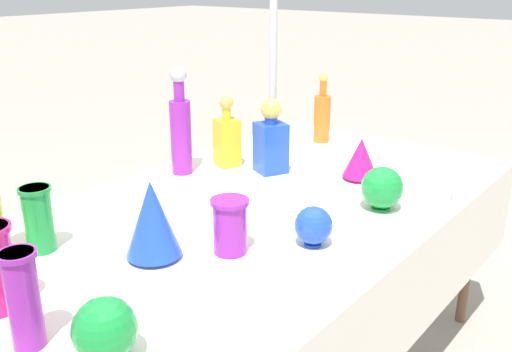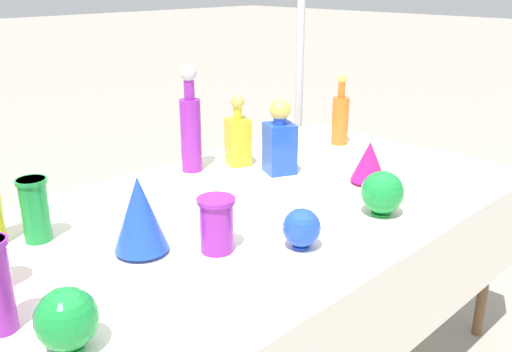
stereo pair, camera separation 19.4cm
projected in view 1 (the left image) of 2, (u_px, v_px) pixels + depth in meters
display_table at (266, 220)px, 1.97m from camera, size 2.05×1.15×0.76m
tall_bottle_0 at (181, 128)px, 2.22m from camera, size 0.08×0.08×0.42m
tall_bottle_1 at (322, 115)px, 2.66m from camera, size 0.08×0.08×0.33m
square_decanter_0 at (271, 140)px, 2.25m from camera, size 0.15×0.15×0.30m
square_decanter_1 at (227, 137)px, 2.33m from camera, size 0.11×0.11×0.29m
slender_vase_0 at (38, 217)px, 1.61m from camera, size 0.09×0.09×0.19m
slender_vase_1 at (23, 297)px, 1.18m from camera, size 0.08×0.08×0.22m
slender_vase_3 at (230, 224)px, 1.60m from camera, size 0.11×0.11×0.16m
fluted_vase_0 at (361, 158)px, 2.18m from camera, size 0.14×0.14×0.16m
fluted_vase_1 at (152, 219)px, 1.56m from camera, size 0.16×0.16×0.23m
round_bowl_0 at (313, 226)px, 1.65m from camera, size 0.11×0.11×0.12m
round_bowl_1 at (105, 330)px, 1.15m from camera, size 0.13×0.13×0.14m
round_bowl_2 at (382, 188)px, 1.90m from camera, size 0.14×0.14×0.15m
price_tag_left at (454, 193)px, 2.01m from camera, size 0.05×0.03×0.04m
price_tag_center at (376, 246)px, 1.62m from camera, size 0.06×0.03×0.05m
price_tag_right at (354, 261)px, 1.54m from camera, size 0.05×0.02×0.04m
cardboard_box_behind_left at (176, 225)px, 3.16m from camera, size 0.50×0.52×0.47m
cardboard_box_behind_right at (173, 232)px, 3.16m from camera, size 0.60×0.51×0.40m
canopy_pole at (273, 69)px, 3.25m from camera, size 0.18×0.18×2.52m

